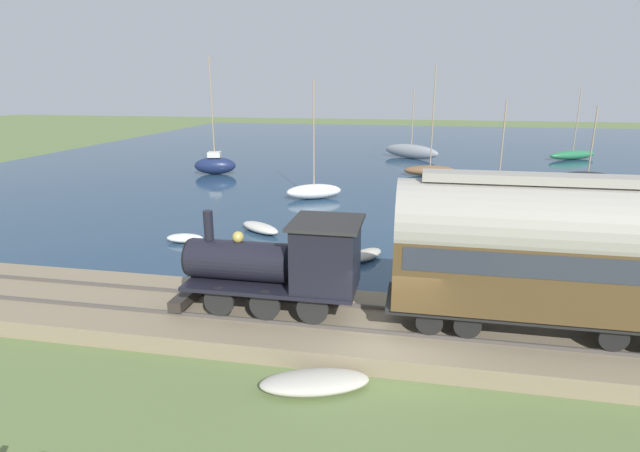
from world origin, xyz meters
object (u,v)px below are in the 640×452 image
at_px(steam_locomotive, 286,261).
at_px(sailboat_green, 572,155).
at_px(sailboat_brown, 430,170).
at_px(sailboat_black, 587,179).
at_px(rowboat_off_pier, 365,255).
at_px(sailboat_blue, 499,181).
at_px(sailboat_white, 314,191).
at_px(rowboat_far_out, 185,238).
at_px(rowboat_mid_harbor, 260,228).
at_px(sailboat_gray, 411,151).
at_px(beached_dinghy, 315,382).
at_px(sailboat_navy, 215,165).
at_px(passenger_coach, 541,249).

bearing_deg(steam_locomotive, sailboat_green, -25.21).
xyz_separation_m(sailboat_green, sailboat_brown, (-12.47, 14.57, 0.00)).
relative_size(sailboat_black, rowboat_off_pier, 2.86).
xyz_separation_m(sailboat_blue, sailboat_white, (-5.58, 12.73, -0.06)).
bearing_deg(rowboat_far_out, steam_locomotive, -143.25).
relative_size(sailboat_black, rowboat_mid_harbor, 2.15).
bearing_deg(rowboat_mid_harbor, rowboat_far_out, 162.02).
distance_m(steam_locomotive, sailboat_gray, 39.17).
bearing_deg(beached_dinghy, rowboat_far_out, 38.90).
distance_m(sailboat_navy, sailboat_gray, 20.78).
distance_m(sailboat_green, sailboat_brown, 19.18).
height_order(sailboat_navy, sailboat_white, sailboat_navy).
bearing_deg(passenger_coach, rowboat_far_out, 61.83).
distance_m(sailboat_black, rowboat_far_out, 29.81).
relative_size(steam_locomotive, sailboat_gray, 0.85).
bearing_deg(beached_dinghy, sailboat_gray, -2.24).
height_order(steam_locomotive, rowboat_far_out, steam_locomotive).
bearing_deg(beached_dinghy, sailboat_white, 11.71).
relative_size(sailboat_black, rowboat_far_out, 3.14).
bearing_deg(sailboat_green, sailboat_brown, 101.77).
bearing_deg(sailboat_brown, sailboat_green, -54.83).
relative_size(sailboat_black, sailboat_blue, 0.93).
distance_m(sailboat_black, beached_dinghy, 32.64).
bearing_deg(sailboat_navy, beached_dinghy, -166.00).
height_order(rowboat_off_pier, beached_dinghy, rowboat_off_pier).
height_order(sailboat_blue, sailboat_brown, sailboat_brown).
bearing_deg(sailboat_navy, rowboat_mid_harbor, -163.18).
height_order(steam_locomotive, beached_dinghy, steam_locomotive).
distance_m(sailboat_navy, sailboat_green, 36.07).
relative_size(sailboat_navy, rowboat_far_out, 5.09).
height_order(sailboat_gray, rowboat_mid_harbor, sailboat_gray).
bearing_deg(rowboat_far_out, passenger_coach, -124.33).
distance_m(steam_locomotive, sailboat_black, 30.76).
bearing_deg(sailboat_brown, sailboat_gray, 4.52).
relative_size(passenger_coach, sailboat_navy, 0.86).
distance_m(sailboat_black, sailboat_gray, 18.54).
height_order(sailboat_navy, rowboat_off_pier, sailboat_navy).
bearing_deg(steam_locomotive, beached_dinghy, -153.59).
xyz_separation_m(sailboat_blue, sailboat_navy, (2.18, 23.02, 0.23)).
xyz_separation_m(sailboat_black, rowboat_far_out, (-18.26, 23.56, -0.41)).
xyz_separation_m(sailboat_brown, rowboat_far_out, (-21.20, 12.12, -0.29)).
bearing_deg(rowboat_far_out, sailboat_navy, 11.92).
distance_m(sailboat_gray, rowboat_mid_harbor, 29.79).
bearing_deg(sailboat_black, rowboat_mid_harbor, 133.43).
xyz_separation_m(sailboat_green, sailboat_gray, (-2.40, 16.33, 0.25)).
bearing_deg(sailboat_white, sailboat_navy, 27.94).
relative_size(rowboat_mid_harbor, beached_dinghy, 0.92).
distance_m(sailboat_black, sailboat_brown, 11.82).
bearing_deg(steam_locomotive, sailboat_black, -32.19).
xyz_separation_m(sailboat_gray, beached_dinghy, (-42.08, 1.64, -0.53)).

